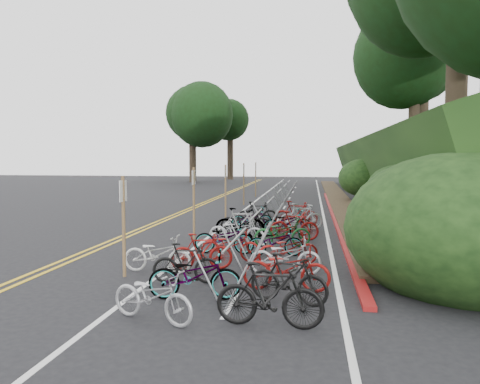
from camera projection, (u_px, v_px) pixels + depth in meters
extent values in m
plane|color=black|center=(119.00, 274.00, 11.38)|extent=(120.00, 120.00, 0.00)
cube|color=gold|center=(163.00, 219.00, 21.56)|extent=(0.12, 80.00, 0.01)
cube|color=gold|center=(169.00, 219.00, 21.52)|extent=(0.12, 80.00, 0.01)
cube|color=silver|center=(230.00, 220.00, 21.08)|extent=(0.12, 80.00, 0.01)
cube|color=silver|center=(325.00, 222.00, 20.45)|extent=(0.12, 80.00, 0.01)
cube|color=silver|center=(230.00, 305.00, 8.94)|extent=(0.10, 1.60, 0.01)
cube|color=silver|center=(263.00, 247.00, 14.85)|extent=(0.10, 1.60, 0.01)
cube|color=silver|center=(277.00, 221.00, 20.77)|extent=(0.10, 1.60, 0.01)
cube|color=silver|center=(285.00, 207.00, 26.68)|extent=(0.10, 1.60, 0.01)
cube|color=silver|center=(289.00, 198.00, 32.60)|extent=(0.10, 1.60, 0.01)
cube|color=silver|center=(293.00, 192.00, 38.51)|extent=(0.10, 1.60, 0.01)
cube|color=silver|center=(295.00, 188.00, 44.43)|extent=(0.10, 1.60, 0.01)
cube|color=maroon|center=(334.00, 216.00, 22.34)|extent=(0.25, 28.00, 0.10)
cube|color=black|center=(448.00, 158.00, 30.82)|extent=(12.32, 44.00, 9.11)
cube|color=#382819|center=(338.00, 198.00, 32.09)|extent=(1.40, 44.00, 0.16)
ellipsoid|color=#284C19|center=(404.00, 221.00, 13.17)|extent=(2.00, 2.80, 1.60)
ellipsoid|color=#284C19|center=(401.00, 191.00, 17.94)|extent=(2.60, 3.64, 2.08)
ellipsoid|color=#284C19|center=(403.00, 174.00, 23.64)|extent=(2.20, 3.08, 1.76)
ellipsoid|color=#284C19|center=(362.00, 178.00, 29.80)|extent=(3.00, 4.20, 2.40)
ellipsoid|color=#284C19|center=(363.00, 172.00, 35.60)|extent=(2.40, 3.36, 1.92)
ellipsoid|color=#284C19|center=(374.00, 163.00, 39.29)|extent=(2.80, 3.92, 2.24)
ellipsoid|color=#284C19|center=(381.00, 213.00, 16.17)|extent=(1.80, 2.52, 1.44)
ellipsoid|color=#284C19|center=(405.00, 162.00, 27.42)|extent=(3.20, 4.48, 2.56)
ellipsoid|color=black|center=(462.00, 229.00, 10.57)|extent=(5.28, 6.16, 3.52)
cylinder|color=#2D2319|center=(455.00, 92.00, 21.12)|extent=(0.85, 0.85, 6.57)
cylinder|color=#2D2319|center=(460.00, 91.00, 28.55)|extent=(0.90, 0.90, 7.44)
cylinder|color=#2D2319|center=(414.00, 119.00, 36.66)|extent=(0.83, 0.83, 6.13)
ellipsoid|color=black|center=(416.00, 47.00, 36.26)|extent=(8.17, 8.17, 7.76)
cylinder|color=#2D2319|center=(424.00, 114.00, 44.09)|extent=(0.87, 0.87, 7.00)
ellipsoid|color=black|center=(426.00, 44.00, 43.62)|extent=(9.73, 9.73, 9.24)
cylinder|color=#2D2319|center=(193.00, 158.00, 53.94)|extent=(0.80, 0.80, 5.69)
ellipsoid|color=black|center=(192.00, 112.00, 53.56)|extent=(7.78, 7.78, 7.39)
cylinder|color=#2D2319|center=(230.00, 159.00, 61.38)|extent=(0.78, 0.78, 5.25)
ellipsoid|color=black|center=(230.00, 124.00, 61.04)|extent=(6.81, 6.81, 6.47)
cylinder|color=gray|center=(236.00, 239.00, 9.78)|extent=(0.05, 2.93, 0.05)
cylinder|color=gray|center=(209.00, 282.00, 8.52)|extent=(0.57, 0.04, 1.11)
cylinder|color=gray|center=(239.00, 283.00, 8.44)|extent=(0.57, 0.04, 1.11)
cylinder|color=gray|center=(233.00, 252.00, 11.22)|extent=(0.57, 0.04, 1.11)
cylinder|color=gray|center=(257.00, 253.00, 11.13)|extent=(0.57, 0.04, 1.11)
cylinder|color=gray|center=(256.00, 214.00, 13.80)|extent=(0.05, 3.00, 0.05)
cylinder|color=gray|center=(239.00, 242.00, 12.50)|extent=(0.58, 0.04, 1.13)
cylinder|color=gray|center=(260.00, 242.00, 12.42)|extent=(0.58, 0.04, 1.13)
cylinder|color=gray|center=(253.00, 227.00, 15.26)|extent=(0.58, 0.04, 1.13)
cylinder|color=gray|center=(270.00, 227.00, 15.18)|extent=(0.58, 0.04, 1.13)
cylinder|color=gray|center=(271.00, 200.00, 18.73)|extent=(0.05, 3.00, 0.05)
cylinder|color=gray|center=(260.00, 218.00, 17.43)|extent=(0.58, 0.04, 1.13)
cylinder|color=gray|center=(275.00, 218.00, 17.35)|extent=(0.58, 0.04, 1.13)
cylinder|color=gray|center=(267.00, 210.00, 20.19)|extent=(0.58, 0.04, 1.13)
cylinder|color=gray|center=(280.00, 210.00, 20.11)|extent=(0.58, 0.04, 1.13)
cylinder|color=gray|center=(279.00, 191.00, 23.66)|extent=(0.05, 3.00, 0.05)
cylinder|color=gray|center=(271.00, 205.00, 22.36)|extent=(0.58, 0.04, 1.13)
cylinder|color=gray|center=(283.00, 205.00, 22.27)|extent=(0.58, 0.04, 1.13)
cylinder|color=gray|center=(276.00, 200.00, 25.12)|extent=(0.58, 0.04, 1.13)
cylinder|color=gray|center=(286.00, 200.00, 25.03)|extent=(0.58, 0.04, 1.13)
cylinder|color=gray|center=(285.00, 185.00, 28.58)|extent=(0.05, 3.00, 0.05)
cylinder|color=gray|center=(279.00, 196.00, 27.29)|extent=(0.58, 0.04, 1.13)
cylinder|color=gray|center=(288.00, 196.00, 27.20)|extent=(0.58, 0.04, 1.13)
cylinder|color=gray|center=(282.00, 193.00, 30.05)|extent=(0.58, 0.04, 1.13)
cylinder|color=gray|center=(290.00, 193.00, 29.96)|extent=(0.58, 0.04, 1.13)
cylinder|color=gray|center=(289.00, 181.00, 33.51)|extent=(0.05, 3.00, 0.05)
cylinder|color=gray|center=(284.00, 190.00, 32.22)|extent=(0.58, 0.04, 1.13)
cylinder|color=gray|center=(292.00, 191.00, 32.13)|extent=(0.58, 0.04, 1.13)
cylinder|color=gray|center=(286.00, 188.00, 34.98)|extent=(0.58, 0.04, 1.13)
cylinder|color=gray|center=(293.00, 188.00, 34.89)|extent=(0.58, 0.04, 1.13)
cylinder|color=brown|center=(124.00, 227.00, 11.01)|extent=(0.08, 0.08, 2.39)
cube|color=silver|center=(123.00, 191.00, 10.95)|extent=(0.02, 0.40, 0.50)
cylinder|color=brown|center=(194.00, 203.00, 16.12)|extent=(0.08, 0.08, 2.50)
cube|color=silver|center=(194.00, 177.00, 16.06)|extent=(0.02, 0.40, 0.50)
cylinder|color=brown|center=(225.00, 191.00, 22.04)|extent=(0.08, 0.08, 2.50)
cube|color=silver|center=(225.00, 172.00, 21.97)|extent=(0.02, 0.40, 0.50)
cylinder|color=brown|center=(244.00, 184.00, 27.95)|extent=(0.08, 0.08, 2.50)
cube|color=silver|center=(244.00, 169.00, 27.89)|extent=(0.02, 0.40, 0.50)
cylinder|color=brown|center=(256.00, 180.00, 33.87)|extent=(0.08, 0.08, 2.50)
cube|color=silver|center=(256.00, 167.00, 33.80)|extent=(0.02, 0.40, 0.50)
imported|color=beige|center=(157.00, 254.00, 11.49)|extent=(0.71, 1.78, 0.92)
imported|color=#9E9EA3|center=(153.00, 296.00, 8.03)|extent=(1.17, 1.80, 0.90)
imported|color=black|center=(269.00, 295.00, 7.74)|extent=(0.65, 1.85, 1.09)
imported|color=slate|center=(195.00, 275.00, 9.29)|extent=(0.88, 1.92, 0.98)
imported|color=black|center=(288.00, 279.00, 9.02)|extent=(0.95, 1.67, 0.97)
imported|color=black|center=(186.00, 263.00, 10.47)|extent=(0.60, 1.57, 0.92)
imported|color=maroon|center=(286.00, 268.00, 9.87)|extent=(0.71, 1.88, 0.98)
imported|color=maroon|center=(202.00, 252.00, 11.72)|extent=(0.88, 1.62, 0.94)
imported|color=#9E9EA3|center=(285.00, 256.00, 11.28)|extent=(0.72, 1.76, 0.90)
imported|color=maroon|center=(230.00, 246.00, 12.71)|extent=(0.60, 1.66, 0.87)
imported|color=maroon|center=(288.00, 249.00, 12.29)|extent=(1.10, 1.74, 0.86)
imported|color=slate|center=(224.00, 238.00, 13.76)|extent=(0.66, 1.79, 0.93)
imported|color=slate|center=(275.00, 241.00, 13.44)|extent=(0.75, 1.65, 0.84)
imported|color=#9E9EA3|center=(237.00, 231.00, 14.94)|extent=(0.87, 1.92, 0.97)
imported|color=#144C1E|center=(282.00, 232.00, 14.73)|extent=(1.00, 1.88, 0.94)
imported|color=slate|center=(240.00, 223.00, 16.42)|extent=(0.51, 1.77, 1.06)
imported|color=maroon|center=(294.00, 226.00, 16.02)|extent=(0.56, 1.69, 1.00)
imported|color=black|center=(246.00, 221.00, 17.22)|extent=(0.72, 1.91, 0.99)
imported|color=slate|center=(287.00, 223.00, 16.94)|extent=(1.19, 1.92, 0.95)
imported|color=slate|center=(252.00, 218.00, 18.58)|extent=(1.01, 1.73, 0.86)
imported|color=#9E9EA3|center=(301.00, 217.00, 18.13)|extent=(1.08, 1.82, 1.06)
imported|color=black|center=(257.00, 214.00, 19.39)|extent=(0.91, 1.77, 1.02)
imported|color=maroon|center=(296.00, 214.00, 19.01)|extent=(0.63, 1.82, 1.07)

